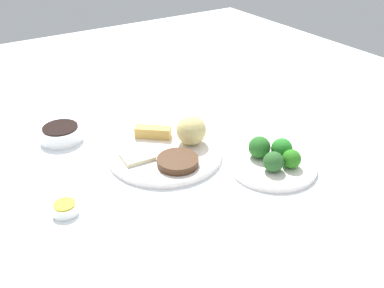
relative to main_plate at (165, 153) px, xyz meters
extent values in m
cube|color=white|center=(0.03, -0.05, -0.02)|extent=(2.20, 2.20, 0.02)
cylinder|color=white|center=(0.00, 0.00, 0.00)|extent=(0.28, 0.28, 0.02)
sphere|color=tan|center=(-0.07, 0.01, 0.05)|extent=(0.07, 0.07, 0.07)
cube|color=gold|center=(-0.01, -0.07, 0.02)|extent=(0.09, 0.08, 0.03)
cube|color=beige|center=(0.07, -0.01, 0.01)|extent=(0.08, 0.07, 0.01)
cylinder|color=#432917|center=(0.01, 0.07, 0.02)|extent=(0.10, 0.10, 0.02)
cylinder|color=white|center=(-0.19, 0.18, 0.00)|extent=(0.21, 0.21, 0.01)
sphere|color=#246120|center=(-0.18, 0.14, 0.03)|extent=(0.05, 0.05, 0.05)
sphere|color=#265725|center=(-0.16, 0.21, 0.03)|extent=(0.05, 0.05, 0.05)
sphere|color=#237422|center=(-0.22, 0.18, 0.03)|extent=(0.05, 0.05, 0.05)
sphere|color=#27711A|center=(-0.21, 0.22, 0.03)|extent=(0.04, 0.04, 0.04)
cylinder|color=white|center=(0.19, -0.21, 0.01)|extent=(0.11, 0.11, 0.03)
cylinder|color=black|center=(0.19, -0.21, 0.03)|extent=(0.09, 0.09, 0.00)
cylinder|color=white|center=(0.28, 0.08, 0.00)|extent=(0.05, 0.05, 0.02)
cylinder|color=gold|center=(0.28, 0.08, 0.01)|extent=(0.04, 0.04, 0.00)
camera|label=1|loc=(0.43, 0.78, 0.56)|focal=40.08mm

